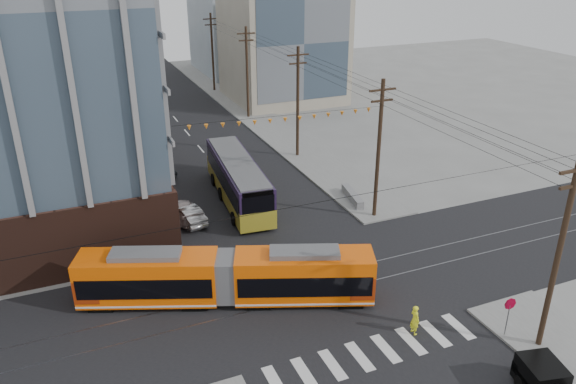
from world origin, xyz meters
The scene contains 15 objects.
ground centered at (0.00, 0.00, 0.00)m, with size 160.00×160.00×0.00m, color slate.
bg_bldg_nw_near centered at (-17.00, 52.00, 9.00)m, with size 18.00×16.00×18.00m, color #8C99A5.
bg_bldg_ne_near centered at (16.00, 48.00, 8.00)m, with size 14.00×14.00×16.00m, color gray.
bg_bldg_nw_far centered at (-14.00, 72.00, 10.00)m, with size 16.00×18.00×20.00m, color gray.
bg_bldg_ne_far centered at (18.00, 68.00, 7.00)m, with size 16.00×16.00×14.00m, color #8C99A5.
utility_pole_near centered at (8.50, -6.00, 5.50)m, with size 0.30×0.30×11.00m, color black.
utility_pole_far centered at (8.50, 56.00, 5.50)m, with size 0.30×0.30×11.00m, color black.
streetcar centered at (-5.68, 4.52, 1.68)m, with size 17.47×2.46×3.37m, color #F75705, non-canonical shape.
city_bus centered at (-0.40, 18.17, 1.85)m, with size 2.83×13.06×3.70m, color #261839, non-canonical shape.
parked_car_silver centered at (-5.32, 15.80, 0.70)m, with size 1.49×4.26×1.41m, color #BCBCBC.
parked_car_white centered at (-5.45, 16.57, 0.68)m, with size 1.90×4.67×1.35m, color #B9A9A7.
parked_car_grey centered at (-5.86, 26.19, 0.61)m, with size 2.04×4.43×1.23m, color #41464E.
pedestrian centered at (2.93, -2.46, 0.90)m, with size 0.66×0.43×1.80m, color #FCFF23.
stop_sign centered at (7.35, -4.69, 1.18)m, with size 0.72×0.72×2.36m, color maroon, non-canonical shape.
jersey_barrier centered at (8.30, 14.19, 0.40)m, with size 0.91×4.04×0.81m, color slate.
Camera 1 is at (-13.45, -23.05, 19.88)m, focal length 35.00 mm.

